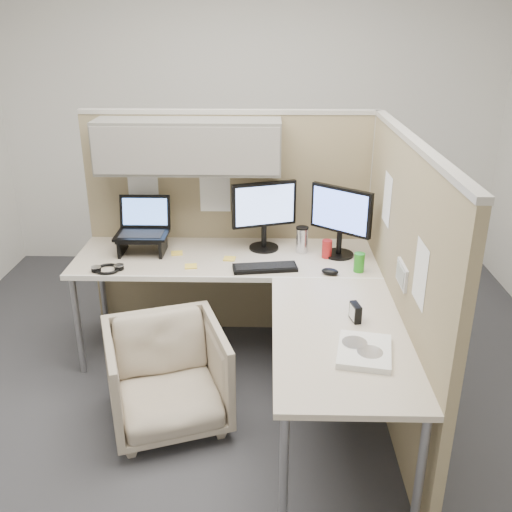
{
  "coord_description": "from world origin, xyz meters",
  "views": [
    {
      "loc": [
        0.18,
        -2.95,
        2.18
      ],
      "look_at": [
        0.1,
        0.25,
        0.85
      ],
      "focal_mm": 40.0,
      "sensor_mm": 36.0,
      "label": 1
    }
  ],
  "objects_px": {
    "monitor_left": "(264,210)",
    "keyboard": "(265,268)",
    "office_chair": "(167,372)",
    "desk": "(260,289)"
  },
  "relations": [
    {
      "from": "desk",
      "to": "office_chair",
      "type": "bearing_deg",
      "value": -145.73
    },
    {
      "from": "monitor_left",
      "to": "keyboard",
      "type": "relative_size",
      "value": 1.16
    },
    {
      "from": "office_chair",
      "to": "monitor_left",
      "type": "bearing_deg",
      "value": 39.96
    },
    {
      "from": "desk",
      "to": "monitor_left",
      "type": "distance_m",
      "value": 0.63
    },
    {
      "from": "office_chair",
      "to": "keyboard",
      "type": "bearing_deg",
      "value": 25.8
    },
    {
      "from": "monitor_left",
      "to": "keyboard",
      "type": "xyz_separation_m",
      "value": [
        0.01,
        -0.35,
        -0.26
      ]
    },
    {
      "from": "desk",
      "to": "monitor_left",
      "type": "xyz_separation_m",
      "value": [
        0.02,
        0.55,
        0.32
      ]
    },
    {
      "from": "keyboard",
      "to": "office_chair",
      "type": "bearing_deg",
      "value": -143.5
    },
    {
      "from": "monitor_left",
      "to": "office_chair",
      "type": "bearing_deg",
      "value": -139.72
    },
    {
      "from": "office_chair",
      "to": "monitor_left",
      "type": "xyz_separation_m",
      "value": [
        0.54,
        0.9,
        0.67
      ]
    }
  ]
}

